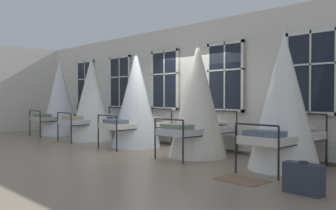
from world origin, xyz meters
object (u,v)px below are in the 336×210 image
cot_second (92,99)px  cot_fifth (284,102)px  cot_first (60,98)px  cot_fourth (198,101)px  cot_third (136,100)px  suitcase_dark (303,178)px

cot_second → cot_fifth: (6.69, 0.06, -0.02)m
cot_fifth → cot_first: bearing=88.9°
cot_fourth → cot_third: bearing=88.9°
cot_second → cot_fifth: bearing=-88.8°
cot_first → cot_fifth: bearing=-89.7°
cot_first → cot_third: bearing=-90.3°
cot_first → cot_fourth: size_ratio=1.03×
cot_first → suitcase_dark: size_ratio=4.83×
cot_first → cot_second: cot_first is taller
suitcase_dark → cot_fifth: bearing=130.0°
cot_second → suitcase_dark: (7.82, -1.40, -1.08)m
cot_third → cot_first: bearing=89.9°
cot_first → cot_second: size_ratio=1.02×
cot_fifth → cot_fourth: bearing=90.0°
cot_first → cot_second: bearing=-91.5°
cot_fifth → cot_third: bearing=89.5°
cot_second → suitcase_dark: 8.02m
cot_second → cot_fourth: size_ratio=1.01×
cot_second → suitcase_dark: size_ratio=4.73×
cot_fourth → suitcase_dark: 3.74m
cot_fourth → cot_fifth: size_ratio=1.01×
cot_fourth → suitcase_dark: cot_fourth is taller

